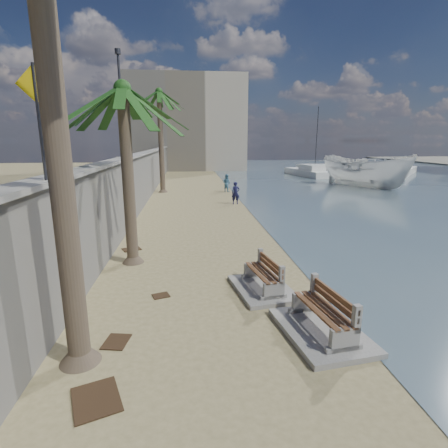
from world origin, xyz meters
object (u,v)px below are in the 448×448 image
palm_mid (122,91)px  sailboat_west (315,166)px  yacht_near (398,172)px  bench_near (322,316)px  yacht_far (307,173)px  person_a (236,191)px  palm_back (159,93)px  bench_far (263,278)px  person_b (227,182)px  boat_cruiser (365,169)px

palm_mid → sailboat_west: size_ratio=0.70×
palm_mid → yacht_near: size_ratio=0.58×
bench_near → yacht_far: size_ratio=0.31×
person_a → yacht_near: bearing=38.6°
palm_back → yacht_far: bearing=36.7°
yacht_near → yacht_far: bearing=133.9°
bench_far → person_b: 21.25m
bench_near → bench_far: bench_near is taller
palm_back → bench_far: bearing=-78.4°
bench_near → yacht_far: (12.46, 37.31, -0.10)m
bench_far → bench_near: bearing=-71.1°
palm_mid → palm_back: bearing=90.4°
bench_far → sailboat_west: sailboat_west is taller
bench_near → yacht_near: size_ratio=0.22×
bench_near → person_a: person_a is taller
bench_near → boat_cruiser: boat_cruiser is taller
yacht_far → sailboat_west: (5.88, 13.23, -0.01)m
yacht_far → palm_mid: bearing=141.7°
person_b → bench_near: bearing=131.8°
bench_near → sailboat_west: sailboat_west is taller
boat_cruiser → yacht_far: (-1.79, 11.61, -1.38)m
palm_back → person_b: palm_back is taller
boat_cruiser → person_a: bearing=-179.6°
bench_far → yacht_far: size_ratio=0.29×
person_b → sailboat_west: (17.99, 26.78, -0.52)m
bench_far → palm_back: bearing=101.6°
palm_mid → yacht_far: bearing=60.9°
yacht_far → boat_cruiser: bearing=179.5°
bench_far → person_b: person_b is taller
person_a → boat_cruiser: size_ratio=0.43×
bench_far → person_a: person_a is taller
palm_mid → boat_cruiser: (19.43, 20.14, -4.36)m
person_b → yacht_near: person_b is taller
person_b → yacht_near: 29.09m
bench_near → palm_back: bearing=102.4°
person_b → yacht_far: size_ratio=0.20×
palm_back → sailboat_west: 36.36m
yacht_far → sailboat_west: bearing=-33.2°
boat_cruiser → palm_mid: bearing=-164.0°
person_a → boat_cruiser: 16.18m
person_b → palm_back: bearing=39.3°
bench_far → boat_cruiser: 27.68m
person_b → palm_mid: bearing=115.8°
person_a → yacht_near: size_ratio=0.15×
bench_near → person_b: person_b is taller
yacht_near → yacht_far: 13.14m
sailboat_west → person_a: bearing=-118.6°
yacht_far → bench_far: bearing=149.8°
yacht_near → palm_back: bearing=154.4°
palm_mid → person_b: bearing=73.1°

